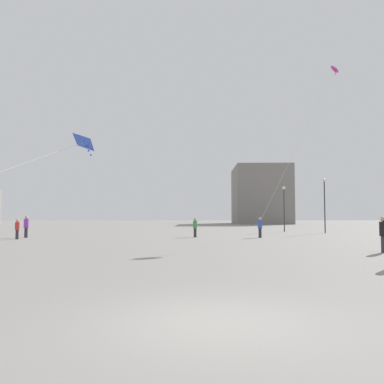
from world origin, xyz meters
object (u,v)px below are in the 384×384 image
at_px(kite_cobalt_delta, 82,143).
at_px(building_centre_hall, 260,195).
at_px(person_in_black, 384,233).
at_px(person_in_blue, 260,226).
at_px(lamppost_east, 324,197).
at_px(person_in_red, 17,228).
at_px(kite_magenta_diamond, 334,72).
at_px(lamppost_west, 284,201).
at_px(person_in_green, 195,227).
at_px(person_in_purple, 26,226).

relative_size(kite_cobalt_delta, building_centre_hall, 0.64).
bearing_deg(person_in_black, person_in_blue, -172.37).
bearing_deg(building_centre_hall, lamppost_east, -93.30).
xyz_separation_m(person_in_red, building_centre_hall, (30.50, 59.61, 5.66)).
bearing_deg(person_in_blue, kite_magenta_diamond, 141.18).
relative_size(kite_magenta_diamond, kite_cobalt_delta, 1.27).
distance_m(building_centre_hall, lamppost_west, 46.72).
bearing_deg(person_in_green, person_in_blue, 76.29).
bearing_deg(kite_cobalt_delta, person_in_blue, 45.89).
xyz_separation_m(person_in_green, kite_cobalt_delta, (-6.26, -12.84, 4.74)).
xyz_separation_m(person_in_blue, person_in_black, (3.62, -13.13, 0.05)).
bearing_deg(person_in_green, lamppost_west, 131.38).
bearing_deg(person_in_purple, person_in_green, 143.56).
bearing_deg(person_in_black, lamppost_east, 159.57).
bearing_deg(person_in_black, kite_cobalt_delta, -102.06).
height_order(person_in_green, kite_cobalt_delta, kite_cobalt_delta).
bearing_deg(building_centre_hall, person_in_black, -96.17).
bearing_deg(person_in_green, kite_cobalt_delta, -30.71).
xyz_separation_m(person_in_green, building_centre_hall, (16.64, 56.97, 5.62)).
xyz_separation_m(person_in_green, lamppost_west, (10.37, 10.78, 2.54)).
bearing_deg(person_in_blue, building_centre_hall, -155.04).
bearing_deg(person_in_purple, building_centre_hall, -156.31).
xyz_separation_m(person_in_purple, lamppost_east, (27.85, 7.86, 2.79)).
distance_m(person_in_blue, lamppost_west, 12.90).
distance_m(person_in_blue, person_in_black, 13.62).
xyz_separation_m(person_in_red, kite_cobalt_delta, (7.60, -10.20, 4.78)).
relative_size(person_in_blue, person_in_purple, 0.93).
relative_size(lamppost_east, lamppost_west, 1.12).
distance_m(person_in_red, kite_magenta_diamond, 30.11).
bearing_deg(lamppost_east, person_in_red, -159.99).
xyz_separation_m(person_in_green, lamppost_east, (13.79, 7.43, 2.89)).
distance_m(person_in_purple, person_in_black, 26.73).
relative_size(person_in_red, person_in_green, 0.95).
bearing_deg(person_in_green, lamppost_east, 113.59).
height_order(person_in_purple, kite_magenta_diamond, kite_magenta_diamond).
relative_size(person_in_blue, person_in_green, 1.03).
height_order(person_in_blue, lamppost_west, lamppost_west).
xyz_separation_m(person_in_black, lamppost_west, (1.39, 24.76, 2.46)).
relative_size(person_in_black, lamppost_west, 0.35).
relative_size(person_in_blue, person_in_black, 0.95).
bearing_deg(lamppost_west, person_in_green, -133.91).
height_order(kite_magenta_diamond, lamppost_east, kite_magenta_diamond).
height_order(person_in_black, building_centre_hall, building_centre_hall).
relative_size(person_in_green, kite_magenta_diamond, 0.12).
relative_size(person_in_green, lamppost_west, 0.32).
distance_m(person_in_red, person_in_black, 25.50).
bearing_deg(person_in_black, kite_magenta_diamond, 158.85).
xyz_separation_m(building_centre_hall, lamppost_west, (-6.27, -46.19, -3.08)).
distance_m(kite_magenta_diamond, kite_cobalt_delta, 25.16).
height_order(kite_magenta_diamond, kite_cobalt_delta, kite_magenta_diamond).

